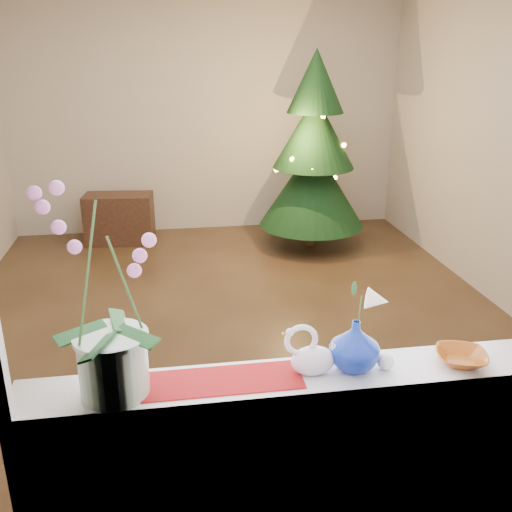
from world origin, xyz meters
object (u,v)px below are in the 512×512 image
Objects in this scene: side_table at (120,219)px; orchid_pot at (106,294)px; xmas_tree at (314,152)px; blue_vase at (355,342)px; swan at (313,350)px; paperweight at (386,362)px; amber_dish at (461,358)px.

orchid_pot is at bearing -80.16° from side_table.
orchid_pot is 4.43m from xmas_tree.
blue_vase is at bearing -68.93° from side_table.
orchid_pot is 0.79m from swan.
xmas_tree is 2.81× the size of side_table.
side_table is at bearing 106.74° from paperweight.
swan is at bearing -70.95° from side_table.
swan is at bearing 1.38° from orchid_pot.
orchid_pot is at bearing -178.40° from blue_vase.
blue_vase is 3.51× the size of paperweight.
orchid_pot is 0.37× the size of xmas_tree.
swan is 0.31× the size of side_table.
paperweight is 4.72m from side_table.
blue_vase is (0.90, 0.03, -0.27)m from orchid_pot.
amber_dish is (0.31, -0.00, -0.01)m from paperweight.
orchid_pot is at bearing -113.65° from xmas_tree.
orchid_pot reaches higher than blue_vase.
xmas_tree reaches higher than blue_vase.
paperweight is at bearing 0.02° from orchid_pot.
swan is at bearing 176.53° from paperweight.
paperweight is 4.12m from xmas_tree.
blue_vase is 4.67m from side_table.
orchid_pot is 4.63× the size of amber_dish.
swan is 1.39× the size of amber_dish.
side_table is at bearing 94.17° from orchid_pot.
blue_vase reaches higher than swan.
paperweight is at bearing -11.64° from blue_vase.
orchid_pot reaches higher than swan.
blue_vase is at bearing 1.60° from orchid_pot.
xmas_tree is at bearing -5.81° from side_table.
amber_dish is 0.23× the size of side_table.
orchid_pot is 1.38m from amber_dish.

